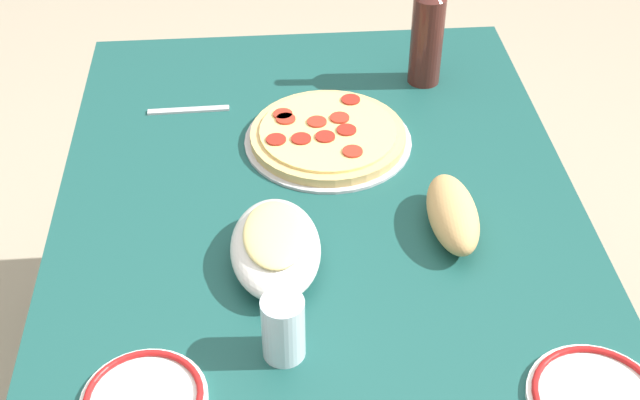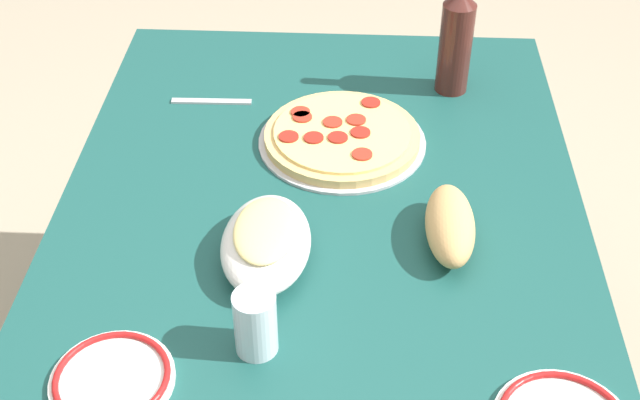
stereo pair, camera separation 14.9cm
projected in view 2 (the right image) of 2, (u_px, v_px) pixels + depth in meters
name	position (u px, v px, depth m)	size (l,w,h in m)	color
dining_table	(320.00, 257.00, 1.58)	(1.32, 0.96, 0.72)	#194C47
pepperoni_pizza	(342.00, 137.00, 1.67)	(0.33, 0.33, 0.03)	#B7B7BC
baked_pasta_dish	(266.00, 241.00, 1.39)	(0.24, 0.15, 0.08)	white
wine_bottle	(456.00, 39.00, 1.75)	(0.07, 0.07, 0.30)	#471E19
water_glass	(255.00, 323.00, 1.24)	(0.06, 0.06, 0.11)	silver
side_plate_near	(112.00, 379.00, 1.22)	(0.18, 0.18, 0.02)	white
bread_loaf	(450.00, 225.00, 1.43)	(0.20, 0.08, 0.08)	tan
fork_left	(212.00, 101.00, 1.79)	(0.17, 0.02, 0.01)	#B7B7BC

